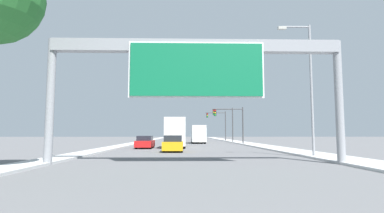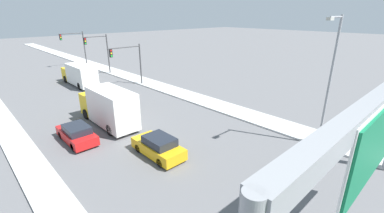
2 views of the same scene
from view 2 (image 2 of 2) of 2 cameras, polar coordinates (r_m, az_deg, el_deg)
name	(u,v)px [view 2 (image 2 of 2)]	position (r m, az deg, el deg)	size (l,w,h in m)	color
sidewalk_right	(110,70)	(49.47, -17.71, 7.65)	(3.00, 120.00, 0.15)	beige
sign_gantry	(375,130)	(12.20, 35.58, -4.22)	(16.86, 0.73, 7.09)	gray
car_mid_center	(158,146)	(19.03, -7.47, -8.80)	(1.87, 4.40, 1.54)	gold
car_mid_right	(77,134)	(22.83, -24.22, -5.54)	(1.85, 4.45, 1.44)	red
truck_box_primary	(80,75)	(40.48, -23.71, 6.50)	(2.33, 8.36, 3.06)	yellow
truck_box_secondary	(109,107)	(24.69, -18.05, -0.08)	(2.37, 7.68, 3.53)	yellow
traffic_light_near_intersection	(130,58)	(37.11, -13.58, 10.36)	(4.85, 0.32, 5.84)	#3D3D3F
traffic_light_mid_block	(101,48)	(46.08, -19.65, 12.07)	(4.03, 0.32, 6.61)	#3D3D3F
traffic_light_far_intersection	(77,43)	(55.24, -24.26, 12.67)	(4.56, 0.32, 6.62)	#3D3D3F
street_lamp_right	(330,75)	(21.08, 28.28, 6.19)	(2.44, 0.28, 9.77)	gray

